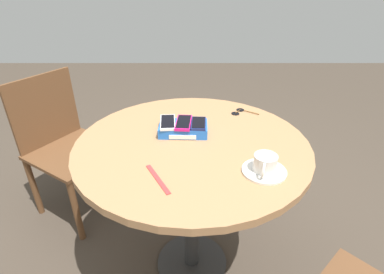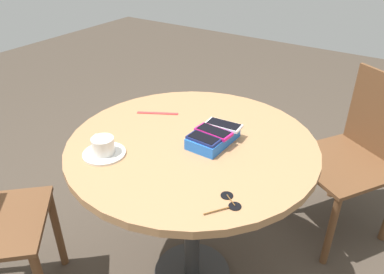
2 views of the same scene
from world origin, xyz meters
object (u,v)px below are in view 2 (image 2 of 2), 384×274
Objects in this scene: lanyard_strap at (158,113)px; chair_near_window at (354,156)px; phone_magenta at (214,132)px; phone_navy at (203,139)px; phone_white at (224,125)px; coffee_cup at (103,145)px; sunglasses at (229,202)px; round_table at (192,165)px; phone_box at (213,138)px; saucer at (104,153)px.

chair_near_window is at bearing 130.92° from lanyard_strap.
phone_magenta is 1.17× the size of phone_navy.
lanyard_strap is at bearing -91.97° from phone_white.
coffee_cup is at bearing 6.11° from lanyard_strap.
chair_near_window reaches higher than sunglasses.
round_table is 7.88× the size of phone_navy.
round_table is 0.18m from phone_magenta.
phone_magenta is at bearing 175.15° from phone_navy.
phone_white is at bearing 175.68° from phone_magenta.
phone_white is 0.13m from phone_navy.
phone_box is 1.54× the size of sunglasses.
saucer is 0.04m from coffee_cup.
coffee_cup reaches higher than saucer.
lanyard_strap is at bearing -122.69° from sunglasses.
coffee_cup is 0.60× the size of lanyard_strap.
coffee_cup is at bearing -88.35° from sunglasses.
round_table is 0.21m from phone_white.
phone_navy reaches higher than round_table.
chair_near_window reaches higher than phone_white.
phone_white is 0.92× the size of saucer.
phone_navy is at bearing -4.85° from phone_magenta.
coffee_cup reaches higher than sunglasses.
round_table is at bearing -129.11° from sunglasses.
lanyard_strap is at bearing -173.52° from saucer.
phone_box is 0.03m from phone_magenta.
chair_near_window reaches higher than phone_magenta.
phone_box is 0.90m from chair_near_window.
phone_magenta is 0.17× the size of chair_near_window.
phone_magenta reaches higher than phone_navy.
saucer is at bearing -40.62° from round_table.
sunglasses is (0.21, 0.22, -0.05)m from phone_navy.
phone_magenta is 0.35m from sunglasses.
phone_white is 1.32× the size of coffee_cup.
round_table is 6.71× the size of phone_white.
sunglasses is at bearing -11.23° from chair_near_window.
phone_white reaches higher than lanyard_strap.
saucer is 1.15× the size of sunglasses.
phone_white reaches higher than round_table.
phone_box reaches higher than sunglasses.
phone_magenta reaches higher than phone_white.
phone_navy is (0.13, -0.01, -0.00)m from phone_white.
lanyard_strap is (-0.01, -0.34, -0.05)m from phone_white.
phone_white is (-0.07, 0.01, 0.03)m from phone_box.
lanyard_strap is at bearing -103.55° from phone_magenta.
phone_magenta is (0.00, 0.00, 0.03)m from phone_box.
phone_box is 1.70× the size of phone_navy.
saucer is at bearing -51.76° from phone_navy.
phone_white is at bearing 88.03° from lanyard_strap.
chair_near_window is (-1.02, 0.71, -0.35)m from coffee_cup.
phone_box is at bearing -129.04° from phone_magenta.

